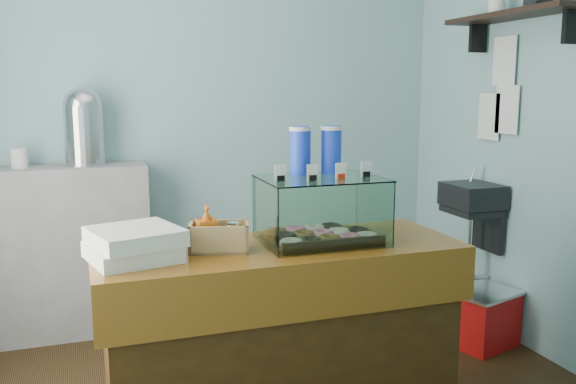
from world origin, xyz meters
name	(u,v)px	position (x,y,z in m)	size (l,w,h in m)	color
room_shell	(267,61)	(0.03, 0.01, 1.71)	(3.54, 3.04, 2.82)	#85BFC2
counter	(281,341)	(0.00, -0.25, 0.46)	(1.60, 0.60, 0.90)	#41250C
back_shelf	(69,252)	(-0.90, 1.32, 0.55)	(1.00, 0.32, 1.10)	#959598
display_case	(319,205)	(0.20, -0.22, 1.06)	(0.54, 0.40, 0.51)	black
condiment_crate	(216,235)	(-0.28, -0.24, 0.97)	(0.28, 0.21, 0.20)	#A37C51
pastry_boxes	(134,244)	(-0.62, -0.27, 0.96)	(0.41, 0.40, 0.13)	silver
coffee_urn	(84,124)	(-0.77, 1.34, 1.36)	(0.27, 0.27, 0.49)	silver
red_cooler	(484,318)	(1.51, 0.28, 0.18)	(0.47, 0.40, 0.35)	red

